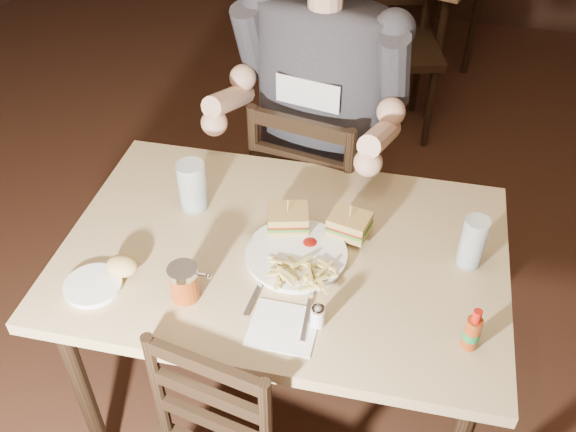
% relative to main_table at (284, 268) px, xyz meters
% --- Properties ---
extents(room_shell, '(7.00, 7.00, 7.00)m').
position_rel_main_table_xyz_m(room_shell, '(0.01, -0.07, 0.71)').
color(room_shell, black).
rests_on(room_shell, ground).
extents(main_table, '(1.27, 0.87, 0.77)m').
position_rel_main_table_xyz_m(main_table, '(0.00, 0.00, 0.00)').
color(main_table, tan).
rests_on(main_table, ground).
extents(chair_far, '(0.50, 0.53, 0.92)m').
position_rel_main_table_xyz_m(chair_far, '(-0.03, 0.62, -0.23)').
color(chair_far, black).
rests_on(chair_far, ground).
extents(bg_chair_near, '(0.57, 0.60, 0.98)m').
position_rel_main_table_xyz_m(bg_chair_near, '(0.10, 1.88, -0.20)').
color(bg_chair_near, black).
rests_on(bg_chair_near, ground).
extents(diner, '(0.68, 0.57, 1.06)m').
position_rel_main_table_xyz_m(diner, '(-0.04, 0.57, 0.31)').
color(diner, '#34343A').
rests_on(diner, chair_far).
extents(dinner_plate, '(0.29, 0.29, 0.02)m').
position_rel_main_table_xyz_m(dinner_plate, '(0.04, -0.03, 0.09)').
color(dinner_plate, white).
rests_on(dinner_plate, main_table).
extents(sandwich_left, '(0.14, 0.12, 0.10)m').
position_rel_main_table_xyz_m(sandwich_left, '(-0.01, 0.08, 0.14)').
color(sandwich_left, tan).
rests_on(sandwich_left, dinner_plate).
extents(sandwich_right, '(0.12, 0.11, 0.10)m').
position_rel_main_table_xyz_m(sandwich_right, '(0.17, 0.10, 0.14)').
color(sandwich_right, tan).
rests_on(sandwich_right, dinner_plate).
extents(fries_pile, '(0.22, 0.16, 0.04)m').
position_rel_main_table_xyz_m(fries_pile, '(0.07, -0.10, 0.11)').
color(fries_pile, '#DCC867').
rests_on(fries_pile, dinner_plate).
extents(ketchup_dollop, '(0.04, 0.04, 0.01)m').
position_rel_main_table_xyz_m(ketchup_dollop, '(0.07, 0.02, 0.10)').
color(ketchup_dollop, maroon).
rests_on(ketchup_dollop, dinner_plate).
extents(glass_left, '(0.09, 0.09, 0.16)m').
position_rel_main_table_xyz_m(glass_left, '(-0.31, 0.11, 0.16)').
color(glass_left, silver).
rests_on(glass_left, main_table).
extents(glass_right, '(0.07, 0.07, 0.16)m').
position_rel_main_table_xyz_m(glass_right, '(0.50, 0.07, 0.16)').
color(glass_right, silver).
rests_on(glass_right, main_table).
extents(hot_sauce, '(0.04, 0.04, 0.13)m').
position_rel_main_table_xyz_m(hot_sauce, '(0.52, -0.21, 0.14)').
color(hot_sauce, maroon).
rests_on(hot_sauce, main_table).
extents(salt_shaker, '(0.04, 0.04, 0.07)m').
position_rel_main_table_xyz_m(salt_shaker, '(0.15, -0.24, 0.11)').
color(salt_shaker, white).
rests_on(salt_shaker, main_table).
extents(syrup_dispenser, '(0.08, 0.08, 0.10)m').
position_rel_main_table_xyz_m(syrup_dispenser, '(-0.20, -0.24, 0.13)').
color(syrup_dispenser, maroon).
rests_on(syrup_dispenser, main_table).
extents(napkin, '(0.17, 0.16, 0.00)m').
position_rel_main_table_xyz_m(napkin, '(0.07, -0.27, 0.08)').
color(napkin, white).
rests_on(napkin, main_table).
extents(knife, '(0.03, 0.19, 0.00)m').
position_rel_main_table_xyz_m(knife, '(0.12, -0.21, 0.08)').
color(knife, silver).
rests_on(knife, napkin).
extents(fork, '(0.02, 0.17, 0.01)m').
position_rel_main_table_xyz_m(fork, '(-0.02, -0.18, 0.08)').
color(fork, silver).
rests_on(fork, napkin).
extents(side_plate, '(0.15, 0.15, 0.01)m').
position_rel_main_table_xyz_m(side_plate, '(-0.45, -0.27, 0.08)').
color(side_plate, white).
rests_on(side_plate, main_table).
extents(bread_roll, '(0.09, 0.07, 0.05)m').
position_rel_main_table_xyz_m(bread_roll, '(-0.39, -0.21, 0.12)').
color(bread_roll, tan).
rests_on(bread_roll, side_plate).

